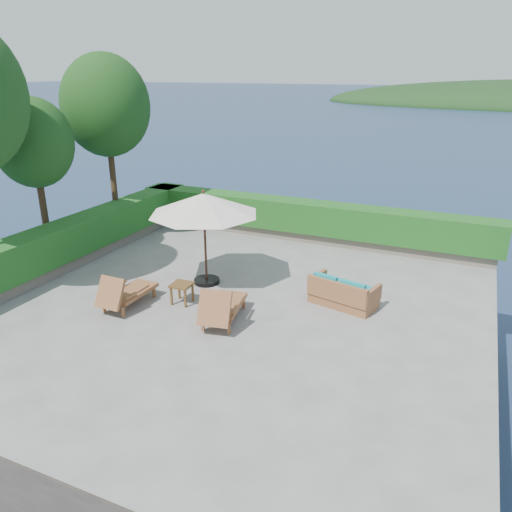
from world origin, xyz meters
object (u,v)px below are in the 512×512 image
at_px(lounge_left, 125,292).
at_px(wicker_loveseat, 343,294).
at_px(side_table, 182,287).
at_px(lounge_right, 222,306).
at_px(patio_umbrella, 204,205).

bearing_deg(lounge_left, wicker_loveseat, 26.05).
height_order(lounge_left, side_table, lounge_left).
distance_m(lounge_left, wicker_loveseat, 5.34).
bearing_deg(side_table, lounge_right, -20.12).
bearing_deg(lounge_left, lounge_right, 6.59).
height_order(patio_umbrella, lounge_right, patio_umbrella).
xyz_separation_m(lounge_left, wicker_loveseat, (4.83, 2.26, -0.09)).
xyz_separation_m(lounge_right, side_table, (-1.39, 0.51, 0.01)).
bearing_deg(side_table, wicker_loveseat, 22.17).
bearing_deg(lounge_left, side_table, 34.57).
bearing_deg(patio_umbrella, wicker_loveseat, 2.29).
distance_m(lounge_right, side_table, 1.48).
distance_m(patio_umbrella, lounge_right, 2.97).
relative_size(patio_umbrella, lounge_right, 1.63).
xyz_separation_m(side_table, wicker_loveseat, (3.69, 1.50, -0.12)).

